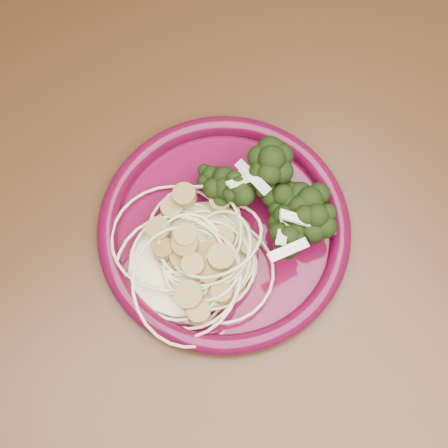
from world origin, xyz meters
name	(u,v)px	position (x,y,z in m)	size (l,w,h in m)	color
dining_table	(303,194)	(0.00, 0.00, 0.65)	(1.20, 0.80, 0.75)	#472814
dinner_plate	(224,228)	(-0.12, -0.02, 0.76)	(0.28, 0.28, 0.02)	#530824
spaghetti_pile	(192,255)	(-0.16, -0.03, 0.77)	(0.12, 0.11, 0.03)	beige
scallop_cluster	(190,242)	(-0.16, -0.03, 0.80)	(0.12, 0.12, 0.04)	#A3813B
broccoli_pile	(262,185)	(-0.07, -0.01, 0.78)	(0.08, 0.13, 0.05)	black
onion_garnish	(264,171)	(-0.07, -0.01, 0.81)	(0.06, 0.09, 0.05)	white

